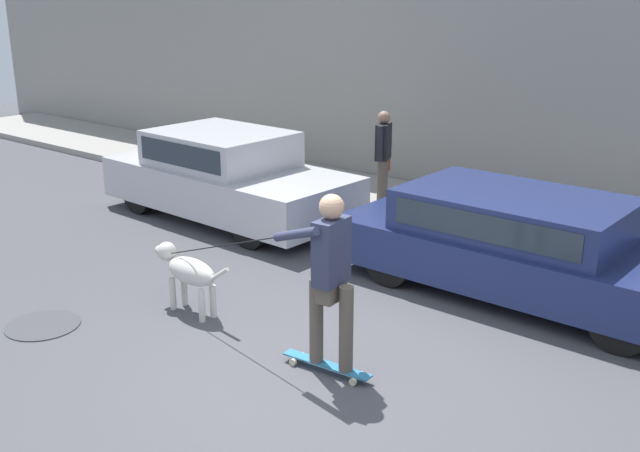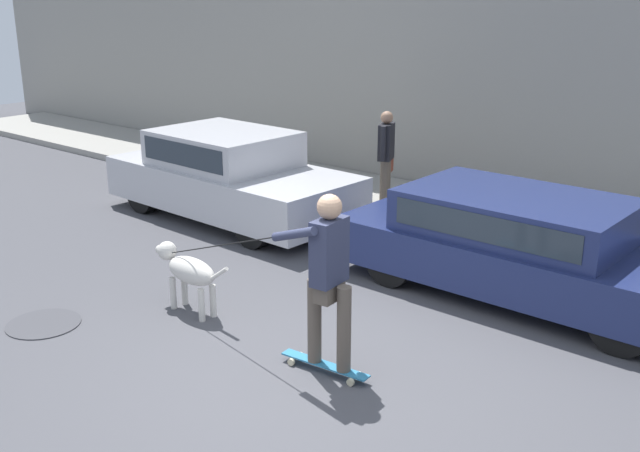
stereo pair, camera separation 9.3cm
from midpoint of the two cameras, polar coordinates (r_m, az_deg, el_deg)
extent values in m
plane|color=#47474C|center=(6.95, -0.71, -11.56)|extent=(36.00, 36.00, 0.00)
cube|color=gray|center=(11.82, 20.73, 12.64)|extent=(32.00, 0.30, 5.15)
cube|color=gray|center=(11.12, 17.11, -0.54)|extent=(30.00, 2.20, 0.13)
cylinder|color=black|center=(11.24, 0.74, 1.79)|extent=(0.63, 0.22, 0.62)
cylinder|color=black|center=(10.19, -4.86, 0.03)|extent=(0.63, 0.22, 0.62)
cylinder|color=black|center=(12.98, -7.71, 3.81)|extent=(0.63, 0.22, 0.62)
cylinder|color=black|center=(12.08, -13.15, 2.46)|extent=(0.63, 0.22, 0.62)
cube|color=#BCBCC1|center=(11.53, -6.49, 3.04)|extent=(4.13, 1.89, 0.62)
cube|color=#BCBCC1|center=(11.52, -7.13, 5.92)|extent=(2.06, 1.65, 0.52)
cube|color=#28333D|center=(11.02, -10.24, 5.38)|extent=(1.77, 0.07, 0.33)
cylinder|color=black|center=(7.83, 22.32, -6.95)|extent=(0.62, 0.21, 0.62)
cylinder|color=black|center=(10.10, 10.52, -0.40)|extent=(0.62, 0.21, 0.62)
cylinder|color=black|center=(8.91, 5.73, -2.65)|extent=(0.62, 0.21, 0.62)
cube|color=navy|center=(8.86, 15.72, -2.43)|extent=(4.39, 1.76, 0.53)
cube|color=navy|center=(8.77, 14.96, 0.87)|extent=(2.49, 1.57, 0.47)
cube|color=#28333D|center=(8.10, 12.57, -0.17)|extent=(2.18, 0.03, 0.30)
cylinder|color=beige|center=(8.43, -10.82, -5.04)|extent=(0.07, 0.07, 0.37)
cylinder|color=beige|center=(8.52, -9.97, -4.74)|extent=(0.07, 0.07, 0.37)
cylinder|color=beige|center=(8.07, -8.69, -5.98)|extent=(0.07, 0.07, 0.37)
cylinder|color=beige|center=(8.16, -7.83, -5.66)|extent=(0.07, 0.07, 0.37)
ellipsoid|color=beige|center=(8.18, -9.46, -3.38)|extent=(0.71, 0.32, 0.29)
sphere|color=beige|center=(8.45, -11.26, -1.87)|extent=(0.21, 0.21, 0.21)
cylinder|color=beige|center=(8.53, -11.64, -1.82)|extent=(0.12, 0.10, 0.10)
cylinder|color=beige|center=(7.81, -7.37, -3.64)|extent=(0.28, 0.05, 0.22)
cylinder|color=beige|center=(7.16, -1.83, -10.32)|extent=(0.07, 0.04, 0.07)
cylinder|color=beige|center=(7.27, -1.11, -9.87)|extent=(0.07, 0.04, 0.07)
cylinder|color=beige|center=(6.83, 2.74, -11.81)|extent=(0.07, 0.04, 0.07)
cylinder|color=beige|center=(6.94, 3.41, -11.30)|extent=(0.07, 0.04, 0.07)
cube|color=teal|center=(7.02, 0.75, -10.51)|extent=(0.93, 0.20, 0.02)
cylinder|color=brown|center=(6.90, -0.04, -7.22)|extent=(0.13, 0.13, 0.81)
cylinder|color=brown|center=(6.73, 2.23, -7.87)|extent=(0.13, 0.13, 0.81)
cube|color=brown|center=(6.68, 1.10, -5.01)|extent=(0.18, 0.30, 0.16)
cube|color=#2D334C|center=(6.54, 1.12, -1.96)|extent=(0.22, 0.39, 0.59)
sphere|color=tan|center=(6.42, 1.14, 1.48)|extent=(0.22, 0.22, 0.22)
cylinder|color=#2D334C|center=(6.73, 2.19, -1.69)|extent=(0.08, 0.08, 0.56)
cylinder|color=#2D334C|center=(6.51, -1.58, -0.63)|extent=(0.57, 0.16, 0.26)
cylinder|color=black|center=(7.58, -7.61, -1.53)|extent=(1.92, 0.29, 0.69)
cylinder|color=brown|center=(11.71, 5.29, 3.35)|extent=(0.13, 0.13, 0.76)
cylinder|color=brown|center=(11.57, 5.14, 3.18)|extent=(0.13, 0.13, 0.76)
cube|color=black|center=(11.49, 5.31, 6.42)|extent=(0.31, 0.42, 0.55)
cylinder|color=black|center=(11.71, 5.54, 6.69)|extent=(0.08, 0.08, 0.52)
cylinder|color=black|center=(11.27, 5.06, 6.27)|extent=(0.08, 0.08, 0.52)
sphere|color=#997056|center=(11.43, 5.36, 8.24)|extent=(0.19, 0.19, 0.19)
cube|color=brown|center=(11.79, 5.49, 4.79)|extent=(0.19, 0.27, 0.27)
cylinder|color=#38383D|center=(8.48, -20.02, -7.01)|extent=(0.77, 0.77, 0.01)
camera|label=1|loc=(0.05, -89.67, 0.11)|focal=42.00mm
camera|label=2|loc=(0.05, 90.33, -0.11)|focal=42.00mm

